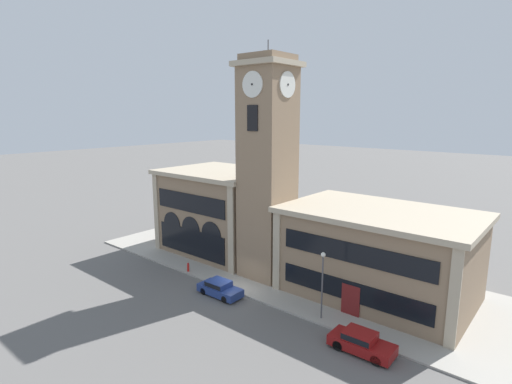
{
  "coord_description": "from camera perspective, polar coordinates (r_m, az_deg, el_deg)",
  "views": [
    {
      "loc": [
        22.42,
        -23.75,
        15.35
      ],
      "look_at": [
        0.35,
        2.74,
        8.58
      ],
      "focal_mm": 28.0,
      "sensor_mm": 36.0,
      "label": 1
    }
  ],
  "objects": [
    {
      "name": "town_hall_left_wing",
      "position": [
        45.2,
        -4.82,
        -2.65
      ],
      "size": [
        12.97,
        10.17,
        9.22
      ],
      "color": "#897056",
      "rests_on": "ground_plane"
    },
    {
      "name": "parked_car_near",
      "position": [
        35.33,
        -5.23,
        -13.48
      ],
      "size": [
        4.04,
        1.8,
        1.29
      ],
      "rotation": [
        0.0,
        0.0,
        0.02
      ],
      "color": "navy",
      "rests_on": "ground_plane"
    },
    {
      "name": "street_lamp",
      "position": [
        30.6,
        9.49,
        -11.59
      ],
      "size": [
        0.36,
        0.36,
        5.22
      ],
      "color": "#4C4C51",
      "rests_on": "sidewalk_kerb"
    },
    {
      "name": "fire_hydrant",
      "position": [
        40.36,
        -9.66,
        -10.55
      ],
      "size": [
        0.22,
        0.22,
        0.87
      ],
      "color": "red",
      "rests_on": "sidewalk_kerb"
    },
    {
      "name": "parked_car_mid",
      "position": [
        28.65,
        14.77,
        -19.98
      ],
      "size": [
        4.24,
        1.86,
        1.39
      ],
      "rotation": [
        0.0,
        0.0,
        0.02
      ],
      "color": "maroon",
      "rests_on": "ground_plane"
    },
    {
      "name": "ground_plane",
      "position": [
        36.08,
        -3.32,
        -14.09
      ],
      "size": [
        300.0,
        300.0,
        0.0
      ],
      "primitive_type": "plane",
      "color": "#605E5B"
    },
    {
      "name": "town_hall_right_wing",
      "position": [
        35.57,
        17.02,
        -8.36
      ],
      "size": [
        15.64,
        10.17,
        7.55
      ],
      "color": "#897056",
      "rests_on": "ground_plane"
    },
    {
      "name": "sidewalk_kerb",
      "position": [
        41.08,
        3.58,
        -10.75
      ],
      "size": [
        42.61,
        14.21,
        0.15
      ],
      "color": "#A39E93",
      "rests_on": "ground_plane"
    },
    {
      "name": "clock_tower",
      "position": [
        36.65,
        1.65,
        3.14
      ],
      "size": [
        4.83,
        4.83,
        21.64
      ],
      "color": "#897056",
      "rests_on": "ground_plane"
    }
  ]
}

